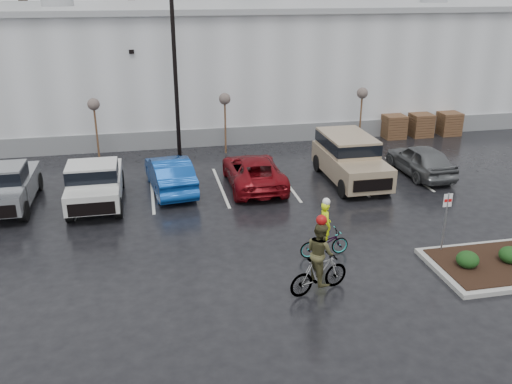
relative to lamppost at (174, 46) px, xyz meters
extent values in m
plane|color=black|center=(4.00, -12.00, -5.69)|extent=(120.00, 120.00, 0.00)
cube|color=silver|center=(4.00, 10.00, -2.19)|extent=(60.00, 15.00, 7.00)
cube|color=slate|center=(4.00, 2.45, -5.19)|extent=(60.00, 0.12, 1.00)
cube|color=#999B9E|center=(4.00, 10.00, 1.36)|extent=(60.50, 15.50, 0.30)
cube|color=#25431B|center=(4.00, 33.00, -2.69)|extent=(80.00, 25.00, 6.00)
cylinder|color=black|center=(0.00, 0.00, -1.19)|extent=(0.20, 0.20, 9.00)
cylinder|color=#4C2C1E|center=(-4.00, 1.00, -4.29)|extent=(0.10, 0.10, 2.80)
sphere|color=#544843|center=(-4.00, 1.00, -2.79)|extent=(0.60, 0.60, 0.60)
cylinder|color=#4C2C1E|center=(2.50, 1.00, -4.29)|extent=(0.10, 0.10, 2.80)
sphere|color=#544843|center=(2.50, 1.00, -2.79)|extent=(0.60, 0.60, 0.60)
cylinder|color=#4C2C1E|center=(10.00, 1.00, -4.29)|extent=(0.10, 0.10, 2.80)
sphere|color=#544843|center=(10.00, 1.00, -2.79)|extent=(0.60, 0.60, 0.60)
cube|color=#4C2C1E|center=(12.50, 2.00, -5.01)|extent=(1.20, 1.20, 1.35)
cube|color=#4C2C1E|center=(14.20, 2.00, -5.01)|extent=(1.20, 1.20, 1.35)
cube|color=#4C2C1E|center=(16.00, 2.00, -5.01)|extent=(1.20, 1.20, 1.35)
ellipsoid|color=black|center=(8.00, -13.00, -5.27)|extent=(0.70, 0.70, 0.52)
ellipsoid|color=black|center=(9.50, -13.00, -5.27)|extent=(0.70, 0.70, 0.52)
cylinder|color=gray|center=(7.80, -11.80, -4.59)|extent=(0.05, 0.05, 2.20)
cube|color=white|center=(7.80, -11.80, -3.74)|extent=(0.30, 0.02, 0.45)
cube|color=red|center=(7.80, -11.81, -3.74)|extent=(0.26, 0.02, 0.10)
imported|color=#0D3F99|center=(-0.70, -3.92, -4.93)|extent=(2.15, 4.75, 1.51)
imported|color=maroon|center=(2.96, -4.17, -4.99)|extent=(2.36, 5.02, 1.39)
imported|color=#5D6062|center=(10.92, -4.27, -4.95)|extent=(1.87, 4.37, 1.47)
imported|color=#3F3F44|center=(3.94, -11.07, -5.24)|extent=(1.74, 0.74, 0.89)
imported|color=#CAE80C|center=(3.94, -11.07, -4.56)|extent=(0.42, 0.60, 1.56)
sphere|color=silver|center=(3.94, -11.07, -3.75)|extent=(0.26, 0.26, 0.26)
imported|color=#3F3F44|center=(3.07, -13.19, -5.10)|extent=(1.97, 1.07, 1.18)
imported|color=#434024|center=(3.07, -13.19, -4.41)|extent=(0.73, 1.01, 1.86)
sphere|color=#990C0C|center=(3.07, -13.19, -3.38)|extent=(0.31, 0.31, 0.31)
camera|label=1|loc=(-1.53, -26.33, 2.85)|focal=38.00mm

